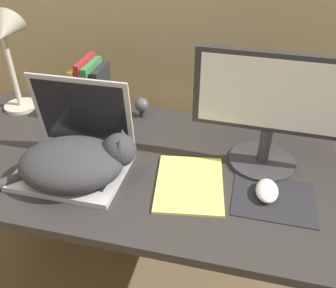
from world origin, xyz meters
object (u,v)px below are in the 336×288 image
(desk_lamp, at_px, (9,47))
(notepad, at_px, (190,184))
(cat, at_px, (76,162))
(book_row, at_px, (92,89))
(webcam, at_px, (142,105))
(laptop, at_px, (76,153))
(computer_mouse, at_px, (267,191))
(external_monitor, at_px, (272,108))

(desk_lamp, bearing_deg, notepad, -21.21)
(cat, xyz_separation_m, book_row, (-0.12, 0.40, 0.04))
(desk_lamp, bearing_deg, webcam, 9.37)
(laptop, xyz_separation_m, book_row, (-0.09, 0.34, 0.05))
(book_row, bearing_deg, desk_lamp, -167.24)
(cat, xyz_separation_m, webcam, (0.07, 0.41, -0.02))
(cat, relative_size, notepad, 1.42)
(laptop, relative_size, cat, 0.81)
(computer_mouse, distance_m, webcam, 0.60)
(laptop, height_order, notepad, laptop)
(computer_mouse, relative_size, desk_lamp, 0.25)
(external_monitor, distance_m, book_row, 0.69)
(laptop, height_order, computer_mouse, laptop)
(book_row, distance_m, notepad, 0.57)
(computer_mouse, xyz_separation_m, book_row, (-0.67, 0.34, 0.08))
(computer_mouse, xyz_separation_m, notepad, (-0.22, -0.00, -0.02))
(cat, bearing_deg, webcam, 80.04)
(external_monitor, bearing_deg, webcam, 157.09)
(external_monitor, bearing_deg, laptop, -164.69)
(cat, bearing_deg, desk_lamp, 139.32)
(computer_mouse, height_order, desk_lamp, desk_lamp)
(notepad, height_order, webcam, webcam)
(desk_lamp, distance_m, notepad, 0.82)
(computer_mouse, distance_m, notepad, 0.22)
(computer_mouse, bearing_deg, cat, -173.74)
(book_row, bearing_deg, computer_mouse, -26.77)
(webcam, bearing_deg, computer_mouse, -36.38)
(webcam, bearing_deg, notepad, -54.23)
(notepad, bearing_deg, webcam, 125.77)
(desk_lamp, height_order, notepad, desk_lamp)
(book_row, xyz_separation_m, webcam, (0.19, 0.01, -0.05))
(desk_lamp, xyz_separation_m, notepad, (0.72, -0.28, -0.26))
(computer_mouse, relative_size, notepad, 0.35)
(notepad, bearing_deg, cat, -170.22)
(laptop, distance_m, desk_lamp, 0.50)
(external_monitor, distance_m, computer_mouse, 0.24)
(external_monitor, bearing_deg, computer_mouse, -84.21)
(computer_mouse, bearing_deg, laptop, 179.86)
(external_monitor, relative_size, computer_mouse, 4.65)
(cat, distance_m, desk_lamp, 0.55)
(external_monitor, relative_size, desk_lamp, 1.15)
(book_row, bearing_deg, webcam, 4.43)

